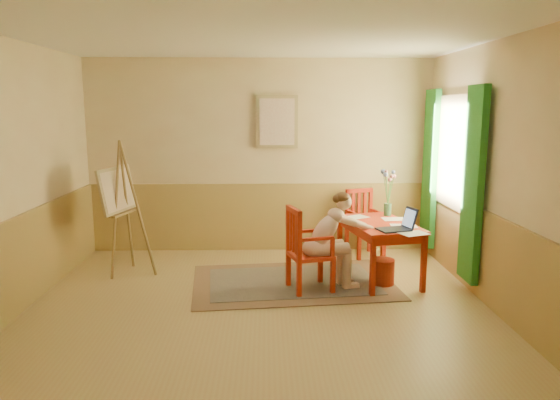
{
  "coord_description": "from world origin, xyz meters",
  "views": [
    {
      "loc": [
        0.09,
        -5.41,
        2.1
      ],
      "look_at": [
        0.25,
        0.55,
        1.05
      ],
      "focal_mm": 33.67,
      "sensor_mm": 36.0,
      "label": 1
    }
  ],
  "objects_px": {
    "table": "(379,230)",
    "easel": "(120,195)",
    "figure": "(331,236)",
    "laptop": "(399,226)",
    "chair_left": "(306,250)",
    "chair_back": "(363,223)"
  },
  "relations": [
    {
      "from": "table",
      "to": "easel",
      "type": "xyz_separation_m",
      "value": [
        -3.23,
        0.35,
        0.38
      ]
    },
    {
      "from": "figure",
      "to": "laptop",
      "type": "height_order",
      "value": "figure"
    },
    {
      "from": "laptop",
      "to": "figure",
      "type": "bearing_deg",
      "value": 175.29
    },
    {
      "from": "table",
      "to": "laptop",
      "type": "height_order",
      "value": "laptop"
    },
    {
      "from": "figure",
      "to": "laptop",
      "type": "xyz_separation_m",
      "value": [
        0.77,
        -0.06,
        0.14
      ]
    },
    {
      "from": "table",
      "to": "chair_left",
      "type": "xyz_separation_m",
      "value": [
        -0.93,
        -0.4,
        -0.14
      ]
    },
    {
      "from": "chair_back",
      "to": "laptop",
      "type": "xyz_separation_m",
      "value": [
        0.13,
        -1.48,
        0.3
      ]
    },
    {
      "from": "chair_left",
      "to": "laptop",
      "type": "xyz_separation_m",
      "value": [
        1.06,
        -0.0,
        0.28
      ]
    },
    {
      "from": "chair_back",
      "to": "laptop",
      "type": "relative_size",
      "value": 2.03
    },
    {
      "from": "laptop",
      "to": "easel",
      "type": "xyz_separation_m",
      "value": [
        -3.36,
        0.75,
        0.24
      ]
    },
    {
      "from": "chair_left",
      "to": "easel",
      "type": "xyz_separation_m",
      "value": [
        -2.3,
        0.75,
        0.52
      ]
    },
    {
      "from": "laptop",
      "to": "chair_left",
      "type": "bearing_deg",
      "value": 179.89
    },
    {
      "from": "chair_back",
      "to": "easel",
      "type": "bearing_deg",
      "value": -167.29
    },
    {
      "from": "chair_left",
      "to": "chair_back",
      "type": "relative_size",
      "value": 1.04
    },
    {
      "from": "laptop",
      "to": "easel",
      "type": "height_order",
      "value": "easel"
    },
    {
      "from": "figure",
      "to": "laptop",
      "type": "relative_size",
      "value": 2.45
    },
    {
      "from": "chair_left",
      "to": "laptop",
      "type": "height_order",
      "value": "chair_left"
    },
    {
      "from": "easel",
      "to": "laptop",
      "type": "bearing_deg",
      "value": -12.57
    },
    {
      "from": "table",
      "to": "chair_back",
      "type": "distance_m",
      "value": 1.09
    },
    {
      "from": "figure",
      "to": "easel",
      "type": "height_order",
      "value": "easel"
    },
    {
      "from": "figure",
      "to": "easel",
      "type": "relative_size",
      "value": 0.67
    },
    {
      "from": "easel",
      "to": "table",
      "type": "bearing_deg",
      "value": -6.16
    }
  ]
}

